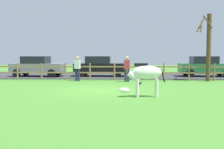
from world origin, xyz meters
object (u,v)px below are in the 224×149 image
(zebra, at_px, (145,75))
(parked_car_grey, at_px, (37,66))
(bare_tree, at_px, (208,45))
(crow_on_grass, at_px, (140,83))
(visitor_left_of_tree, at_px, (127,68))
(parked_car_green, at_px, (205,66))
(parked_car_black, at_px, (100,66))
(visitor_right_of_tree, at_px, (77,67))

(zebra, xyz_separation_m, parked_car_grey, (-7.57, 9.69, -0.08))
(bare_tree, relative_size, crow_on_grass, 20.39)
(visitor_left_of_tree, bearing_deg, parked_car_green, 32.77)
(parked_car_black, relative_size, visitor_left_of_tree, 2.45)
(parked_car_black, bearing_deg, visitor_left_of_tree, -61.46)
(parked_car_black, height_order, parked_car_grey, same)
(parked_car_black, height_order, visitor_right_of_tree, visitor_right_of_tree)
(crow_on_grass, bearing_deg, parked_car_grey, 143.99)
(parked_car_green, distance_m, visitor_left_of_tree, 7.27)
(zebra, height_order, visitor_right_of_tree, visitor_right_of_tree)
(bare_tree, xyz_separation_m, crow_on_grass, (-4.59, -2.71, -2.21))
(bare_tree, relative_size, zebra, 2.26)
(zebra, bearing_deg, bare_tree, 56.06)
(bare_tree, distance_m, zebra, 8.40)
(bare_tree, xyz_separation_m, parked_car_green, (0.82, 3.32, -1.50))
(zebra, relative_size, visitor_left_of_tree, 1.18)
(parked_car_grey, bearing_deg, crow_on_grass, -36.01)
(crow_on_grass, bearing_deg, parked_car_black, 115.16)
(parked_car_green, distance_m, parked_car_grey, 13.02)
(bare_tree, distance_m, visitor_left_of_tree, 5.52)
(parked_car_black, distance_m, visitor_right_of_tree, 3.67)
(crow_on_grass, bearing_deg, visitor_right_of_tree, 148.48)
(bare_tree, bearing_deg, zebra, -123.94)
(parked_car_green, bearing_deg, zebra, -118.10)
(zebra, relative_size, parked_car_green, 0.48)
(parked_car_grey, distance_m, visitor_right_of_tree, 4.78)
(zebra, height_order, parked_car_green, parked_car_green)
(crow_on_grass, distance_m, parked_car_grey, 9.43)
(crow_on_grass, bearing_deg, parked_car_green, 48.13)
(zebra, height_order, crow_on_grass, zebra)
(zebra, relative_size, parked_car_grey, 0.47)
(visitor_right_of_tree, bearing_deg, bare_tree, 1.91)
(bare_tree, height_order, crow_on_grass, bare_tree)
(parked_car_grey, bearing_deg, zebra, -51.98)
(bare_tree, distance_m, parked_car_green, 3.73)
(parked_car_green, relative_size, parked_car_grey, 0.98)
(bare_tree, relative_size, parked_car_grey, 1.07)
(parked_car_grey, height_order, visitor_right_of_tree, visitor_right_of_tree)
(parked_car_green, distance_m, visitor_right_of_tree, 10.04)
(parked_car_black, bearing_deg, parked_car_grey, -175.53)
(bare_tree, height_order, visitor_right_of_tree, bare_tree)
(parked_car_green, xyz_separation_m, parked_car_grey, (-13.01, -0.50, 0.00))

